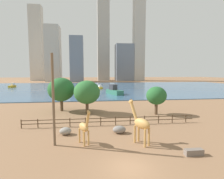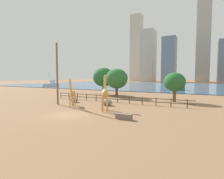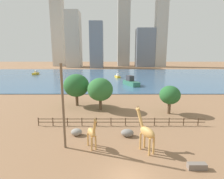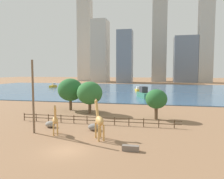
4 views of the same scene
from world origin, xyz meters
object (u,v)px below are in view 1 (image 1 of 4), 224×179
at_px(tree_center_broad, 156,96).
at_px(boat_tug, 114,91).
at_px(boulder_by_pole, 119,129).
at_px(boulder_near_fence, 65,131).
at_px(giraffe_companion, 84,127).
at_px(tree_right_tall, 61,90).
at_px(tree_left_large, 87,92).
at_px(utility_pole, 53,100).
at_px(giraffe_tall, 141,123).
at_px(boat_sailboat, 12,86).
at_px(feeding_trough, 194,152).
at_px(boat_barge, 100,87).

distance_m(tree_center_broad, boat_tug, 30.49).
bearing_deg(boulder_by_pole, boulder_near_fence, 177.60).
xyz_separation_m(boulder_near_fence, boat_tug, (11.63, 39.21, 0.90)).
xyz_separation_m(giraffe_companion, tree_right_tall, (-5.29, 17.81, 2.50)).
xyz_separation_m(tree_center_broad, boat_tug, (-3.97, 30.15, -2.21)).
distance_m(giraffe_companion, boulder_near_fence, 4.47).
bearing_deg(boat_tug, giraffe_companion, -34.73).
distance_m(giraffe_companion, boat_tug, 43.54).
height_order(giraffe_companion, tree_left_large, tree_left_large).
bearing_deg(tree_left_large, utility_pole, -102.35).
height_order(tree_left_large, tree_center_broad, tree_left_large).
xyz_separation_m(giraffe_companion, boulder_near_fence, (-2.54, 3.37, -1.48)).
relative_size(boulder_by_pole, tree_center_broad, 0.33).
height_order(giraffe_tall, boat_sailboat, giraffe_tall).
distance_m(boulder_near_fence, tree_left_large, 12.41).
bearing_deg(feeding_trough, boat_tug, 91.83).
bearing_deg(tree_right_tall, boat_barge, 77.45).
relative_size(giraffe_tall, boat_barge, 1.06).
xyz_separation_m(boulder_by_pole, boat_sailboat, (-44.57, 74.84, 0.47)).
xyz_separation_m(tree_right_tall, boat_barge, (10.31, 46.29, -3.59)).
bearing_deg(tree_center_broad, giraffe_tall, -117.74).
xyz_separation_m(giraffe_companion, tree_center_broad, (13.06, 12.43, 1.63)).
distance_m(utility_pole, tree_center_broad, 20.48).
bearing_deg(boat_sailboat, giraffe_companion, 30.59).
xyz_separation_m(tree_center_broad, tree_right_tall, (-18.35, 5.38, 0.87)).
relative_size(feeding_trough, boat_barge, 0.38).
relative_size(feeding_trough, boat_tug, 0.22).
bearing_deg(tree_left_large, giraffe_companion, -90.05).
bearing_deg(boat_barge, boat_sailboat, 57.06).
xyz_separation_m(giraffe_companion, utility_pole, (-3.23, 0.11, 3.05)).
relative_size(boat_sailboat, boat_tug, 0.63).
height_order(giraffe_tall, boulder_near_fence, giraffe_tall).
relative_size(giraffe_companion, utility_pole, 0.42).
xyz_separation_m(giraffe_tall, boat_sailboat, (-46.35, 78.50, -1.40)).
bearing_deg(utility_pole, tree_right_tall, 96.61).
bearing_deg(giraffe_tall, boulder_by_pole, -3.85).
bearing_deg(tree_left_large, boat_tug, 71.81).
distance_m(utility_pole, boat_barge, 64.66).
distance_m(giraffe_tall, boat_barge, 64.71).
distance_m(giraffe_companion, utility_pole, 4.44).
xyz_separation_m(giraffe_tall, giraffe_companion, (-6.22, 0.58, -0.40)).
relative_size(tree_right_tall, boat_sailboat, 1.33).
xyz_separation_m(tree_center_broad, boat_sailboat, (-53.20, 65.49, -2.62)).
relative_size(utility_pole, tree_left_large, 1.55).
bearing_deg(tree_center_broad, boulder_near_fence, -149.86).
distance_m(boulder_near_fence, feeding_trough, 14.99).
height_order(tree_right_tall, boat_tug, tree_right_tall).
bearing_deg(boulder_by_pole, feeding_trough, -48.64).
bearing_deg(tree_left_large, boat_sailboat, 122.52).
xyz_separation_m(utility_pole, tree_center_broad, (16.30, 12.32, -1.42)).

